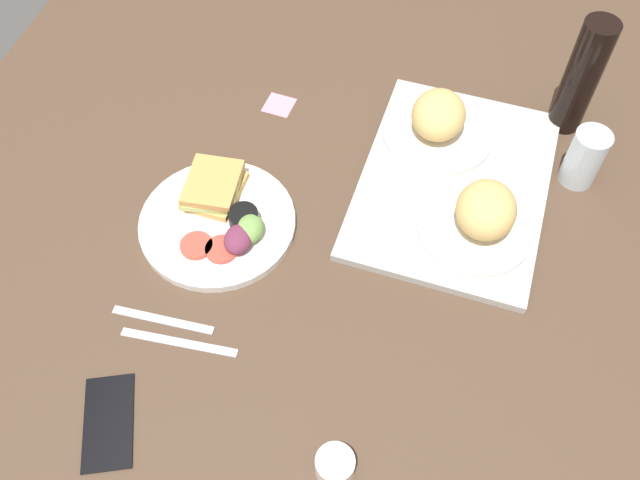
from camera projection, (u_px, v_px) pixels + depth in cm
name	position (u px, v px, depth cm)	size (l,w,h in cm)	color
ground_plane	(307.00, 245.00, 120.68)	(190.00, 150.00, 3.00)	#4C3828
serving_tray	(454.00, 183.00, 125.51)	(45.00, 33.00, 1.60)	#B2B2AD
bread_plate_near	(438.00, 122.00, 128.25)	(20.97, 20.97, 9.27)	white
bread_plate_far	(482.00, 216.00, 115.76)	(19.88, 19.88, 9.39)	white
plate_with_salad	(221.00, 217.00, 120.00)	(27.38, 27.38, 5.40)	white
drinking_glass	(585.00, 158.00, 122.51)	(6.45, 6.45, 11.43)	silver
soda_bottle	(582.00, 77.00, 125.27)	(6.40, 6.40, 23.79)	black
espresso_cup	(335.00, 465.00, 95.68)	(5.60, 5.60, 4.00)	silver
fork	(163.00, 320.00, 110.42)	(17.00, 1.40, 0.50)	#B7B7BC
knife	(179.00, 342.00, 108.19)	(19.00, 1.40, 0.50)	#B7B7BC
cell_phone	(108.00, 422.00, 100.82)	(14.40, 7.20, 0.80)	black
sticky_note	(279.00, 105.00, 137.78)	(5.60, 5.60, 0.12)	pink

